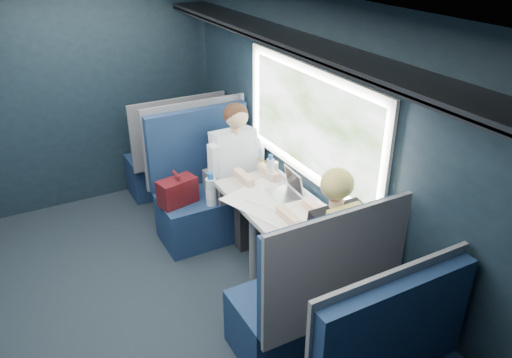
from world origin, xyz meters
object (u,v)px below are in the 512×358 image
woman (328,241)px  bottle_small (270,168)px  seat_bay_far (310,301)px  seat_row_front (175,158)px  table (270,207)px  man (239,166)px  laptop (288,188)px  cup (274,167)px  seat_bay_near (207,193)px

woman → bottle_small: size_ratio=5.82×
seat_bay_far → seat_row_front: (0.00, 2.67, -0.00)m
seat_bay_far → woman: (0.25, 0.17, 0.31)m
table → woman: (0.07, -0.71, 0.06)m
man → laptop: man is taller
man → cup: size_ratio=13.93×
seat_row_front → laptop: (0.35, -1.80, 0.39)m
man → woman: (0.00, -1.41, 0.01)m
seat_bay_far → laptop: 1.01m
seat_bay_near → cup: seat_bay_near is taller
laptop → seat_bay_far: bearing=-111.7°
seat_bay_far → man: (0.25, 1.57, 0.30)m
bottle_small → cup: bearing=46.2°
woman → cup: woman is taller
seat_bay_far → woman: woman is taller
seat_row_front → man: 1.17m
table → bottle_small: (0.17, 0.31, 0.18)m
cup → table: bearing=-123.6°
bottle_small → seat_bay_near: bearing=123.6°
man → seat_row_front: bearing=102.8°
table → woman: bearing=-84.5°
man → cup: bearing=-55.2°
table → bottle_small: 0.40m
cup → bottle_small: bearing=-133.8°
seat_bay_far → seat_row_front: 2.67m
table → laptop: (0.16, -0.01, 0.13)m
seat_bay_far → cup: bearing=70.5°
man → bottle_small: (0.11, -0.39, 0.12)m
seat_bay_far → woman: 0.43m
table → woman: 0.71m
laptop → cup: size_ratio=3.12×
seat_bay_far → cup: size_ratio=13.27×
man → cup: man is taller
seat_bay_far → seat_row_front: bearing=90.0°
man → woman: bearing=-90.0°
seat_row_front → bottle_small: size_ratio=5.11×
seat_bay_near → man: (0.27, -0.17, 0.30)m
seat_bay_far → man: 1.62m
cup → laptop: bearing=-104.5°
seat_row_front → man: man is taller
seat_row_front → woman: 2.54m
woman → seat_bay_far: bearing=-146.2°
man → cup: 0.36m
laptop → bottle_small: 0.32m
woman → laptop: bearing=82.2°
laptop → seat_bay_near: bearing=112.4°
seat_bay_near → man: 0.43m
table → seat_bay_far: 0.93m
laptop → man: bearing=97.8°
seat_bay_far → bottle_small: (0.36, 1.18, 0.43)m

